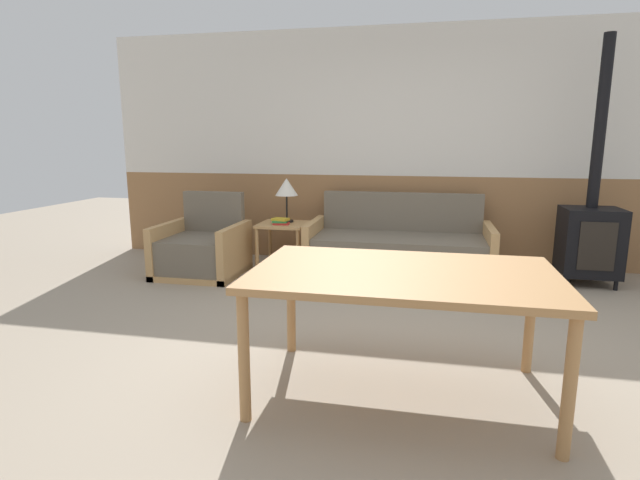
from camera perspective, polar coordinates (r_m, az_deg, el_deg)
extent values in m
plane|color=gray|center=(3.62, 6.95, -12.15)|extent=(16.00, 16.00, 0.00)
cube|color=#996B42|center=(6.02, 9.39, 2.35)|extent=(7.20, 0.06, 1.03)
cube|color=silver|center=(5.96, 9.82, 15.28)|extent=(7.20, 0.06, 1.67)
cube|color=tan|center=(5.50, 8.87, -3.64)|extent=(1.94, 0.86, 0.06)
cube|color=#6B6051|center=(5.43, 8.92, -1.52)|extent=(1.78, 0.78, 0.37)
cube|color=#6B6051|center=(5.75, 9.28, 3.23)|extent=(1.78, 0.10, 0.43)
cube|color=tan|center=(5.56, -0.67, -0.64)|extent=(0.08, 0.86, 0.57)
cube|color=tan|center=(5.47, 18.73, -1.46)|extent=(0.08, 0.86, 0.57)
cube|color=tan|center=(5.60, -13.29, -3.52)|extent=(0.86, 0.83, 0.06)
cube|color=#6B6051|center=(5.54, -13.47, -1.50)|extent=(0.70, 0.75, 0.35)
cube|color=#6B6051|center=(5.81, -12.02, 3.20)|extent=(0.70, 0.10, 0.45)
cube|color=tan|center=(5.72, -16.92, -0.86)|extent=(0.08, 0.83, 0.55)
cube|color=tan|center=(5.39, -9.66, -1.26)|extent=(0.08, 0.83, 0.55)
cube|color=tan|center=(5.63, -4.26, 1.78)|extent=(0.53, 0.53, 0.03)
cylinder|color=tan|center=(5.53, -7.22, -1.20)|extent=(0.04, 0.04, 0.49)
cylinder|color=tan|center=(5.40, -2.55, -1.43)|extent=(0.04, 0.04, 0.49)
cylinder|color=tan|center=(5.96, -5.74, -0.26)|extent=(0.04, 0.04, 0.49)
cylinder|color=tan|center=(5.84, -1.39, -0.45)|extent=(0.04, 0.04, 0.49)
cylinder|color=black|center=(5.70, -3.80, 2.17)|extent=(0.15, 0.15, 0.02)
cylinder|color=black|center=(5.68, -3.82, 3.69)|extent=(0.02, 0.02, 0.28)
cone|color=silver|center=(5.65, -3.85, 6.08)|extent=(0.26, 0.26, 0.19)
cube|color=#B22823|center=(5.53, -4.46, 1.88)|extent=(0.19, 0.14, 0.02)
cube|color=#2D7F3D|center=(5.54, -4.57, 2.14)|extent=(0.17, 0.16, 0.02)
cube|color=gold|center=(5.53, -4.54, 2.38)|extent=(0.20, 0.16, 0.02)
cube|color=#B27F4C|center=(2.79, 9.48, -3.87)|extent=(1.66, 1.02, 0.04)
cylinder|color=#B27F4C|center=(2.64, -8.69, -13.18)|extent=(0.06, 0.06, 0.69)
cylinder|color=#B27F4C|center=(2.57, 26.62, -14.97)|extent=(0.06, 0.06, 0.69)
cylinder|color=#B27F4C|center=(3.44, -3.33, -7.17)|extent=(0.06, 0.06, 0.69)
cylinder|color=#B27F4C|center=(3.39, 22.89, -8.35)|extent=(0.06, 0.06, 0.69)
cylinder|color=black|center=(5.54, 26.41, -4.39)|extent=(0.04, 0.04, 0.10)
cylinder|color=black|center=(5.66, 30.72, -4.47)|extent=(0.04, 0.04, 0.10)
cylinder|color=black|center=(5.89, 25.53, -3.41)|extent=(0.04, 0.04, 0.10)
cylinder|color=black|center=(6.01, 29.60, -3.52)|extent=(0.04, 0.04, 0.10)
cube|color=black|center=(5.69, 28.43, -0.16)|extent=(0.55, 0.48, 0.68)
cube|color=black|center=(5.46, 29.12, -0.65)|extent=(0.33, 0.01, 0.47)
cylinder|color=black|center=(5.65, 29.42, 11.59)|extent=(0.11, 0.11, 1.65)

